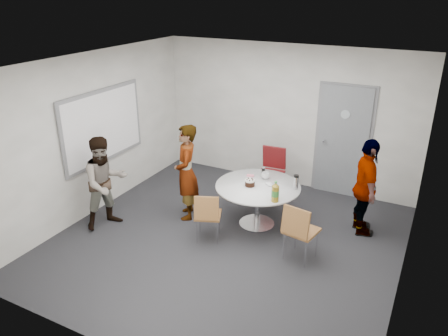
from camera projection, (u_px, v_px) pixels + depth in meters
The scene contains 15 objects.
floor at pixel (227, 241), 6.76m from camera, with size 5.00×5.00×0.00m, color #232327.
ceiling at pixel (227, 65), 5.71m from camera, with size 5.00×5.00×0.00m, color silver.
wall_back at pixel (287, 116), 8.28m from camera, with size 5.00×5.00×0.00m, color #B4B2AB.
wall_left at pixel (94, 135), 7.29m from camera, with size 5.00×5.00×0.00m, color #B4B2AB.
wall_right at pixel (415, 196), 5.18m from camera, with size 5.00×5.00×0.00m, color #B4B2AB.
wall_front at pixel (109, 247), 4.19m from camera, with size 5.00×5.00×0.00m, color #B4B2AB.
door at pixel (343, 142), 7.93m from camera, with size 1.02×0.17×2.12m.
whiteboard at pixel (103, 126), 7.40m from camera, with size 0.04×1.90×1.25m.
table at pixel (259, 191), 6.97m from camera, with size 1.36×1.36×1.04m.
chair_near_left at pixel (207, 213), 6.57m from camera, with size 0.51×0.53×0.81m.
chair_near_right at pixel (299, 228), 6.07m from camera, with size 0.49×0.53×0.89m.
chair_far at pixel (272, 167), 7.96m from camera, with size 0.49×0.52×0.95m.
person_main at pixel (186, 172), 7.18m from camera, with size 0.59×0.39×1.62m, color #A5C6EA.
person_left at pixel (105, 183), 6.93m from camera, with size 0.74×0.58×1.52m, color white.
person_right at pixel (366, 188), 6.70m from camera, with size 0.92×0.38×1.57m, color black.
Camera 1 is at (2.61, -5.16, 3.69)m, focal length 35.00 mm.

